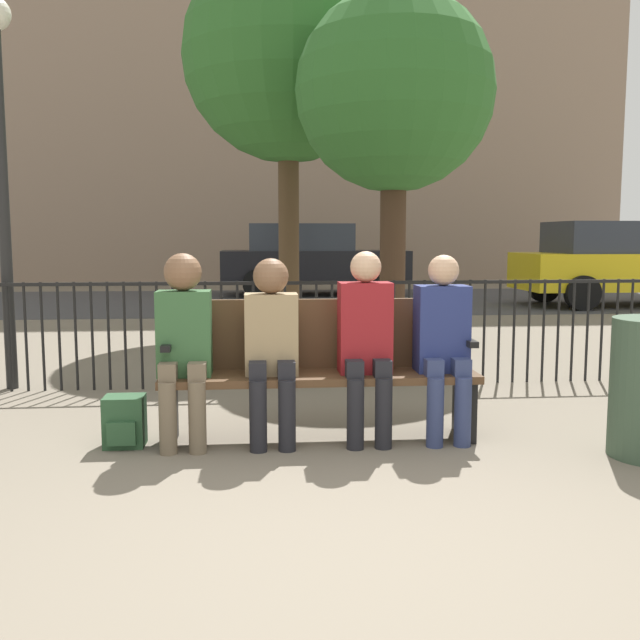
% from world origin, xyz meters
% --- Properties ---
extents(ground_plane, '(80.00, 80.00, 0.00)m').
position_xyz_m(ground_plane, '(0.00, 0.00, 0.00)').
color(ground_plane, '#706656').
extents(park_bench, '(2.07, 0.45, 0.92)m').
position_xyz_m(park_bench, '(0.00, 1.87, 0.50)').
color(park_bench, '#4C331E').
rests_on(park_bench, ground).
extents(seated_person_0, '(0.34, 0.39, 1.24)m').
position_xyz_m(seated_person_0, '(-0.87, 1.74, 0.71)').
color(seated_person_0, brown).
rests_on(seated_person_0, ground).
extents(seated_person_1, '(0.34, 0.39, 1.20)m').
position_xyz_m(seated_person_1, '(-0.32, 1.74, 0.68)').
color(seated_person_1, black).
rests_on(seated_person_1, ground).
extents(seated_person_2, '(0.34, 0.39, 1.25)m').
position_xyz_m(seated_person_2, '(0.29, 1.74, 0.69)').
color(seated_person_2, black).
rests_on(seated_person_2, ground).
extents(seated_person_3, '(0.34, 0.39, 1.22)m').
position_xyz_m(seated_person_3, '(0.81, 1.74, 0.68)').
color(seated_person_3, navy).
rests_on(seated_person_3, ground).
extents(backpack, '(0.25, 0.25, 0.33)m').
position_xyz_m(backpack, '(-1.26, 1.75, 0.16)').
color(backpack, '#284C2D').
rests_on(backpack, ground).
extents(fence_railing, '(9.01, 0.03, 0.95)m').
position_xyz_m(fence_railing, '(-0.02, 3.50, 0.56)').
color(fence_railing, black).
rests_on(fence_railing, ground).
extents(tree_0, '(2.27, 2.27, 4.12)m').
position_xyz_m(tree_0, '(1.18, 5.45, 2.95)').
color(tree_0, '#422D1E').
rests_on(tree_0, ground).
extents(tree_1, '(2.89, 2.89, 5.25)m').
position_xyz_m(tree_1, '(0.05, 7.31, 3.78)').
color(tree_1, '#4C3823').
rests_on(tree_1, ground).
extents(lamp_post, '(0.28, 0.28, 3.33)m').
position_xyz_m(lamp_post, '(-2.58, 3.63, 2.23)').
color(lamp_post, black).
rests_on(lamp_post, ground).
extents(street_surface, '(24.00, 6.00, 0.01)m').
position_xyz_m(street_surface, '(0.00, 12.00, 0.00)').
color(street_surface, '#3D3D3F').
rests_on(street_surface, ground).
extents(parked_car_0, '(4.20, 1.94, 1.62)m').
position_xyz_m(parked_car_0, '(6.67, 10.44, 0.84)').
color(parked_car_0, yellow).
rests_on(parked_car_0, ground).
extents(parked_car_1, '(4.20, 1.94, 1.62)m').
position_xyz_m(parked_car_1, '(0.82, 13.47, 0.84)').
color(parked_car_1, black).
rests_on(parked_car_1, ground).
extents(building_facade, '(20.00, 6.00, 13.99)m').
position_xyz_m(building_facade, '(0.00, 20.00, 6.99)').
color(building_facade, gray).
rests_on(building_facade, ground).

